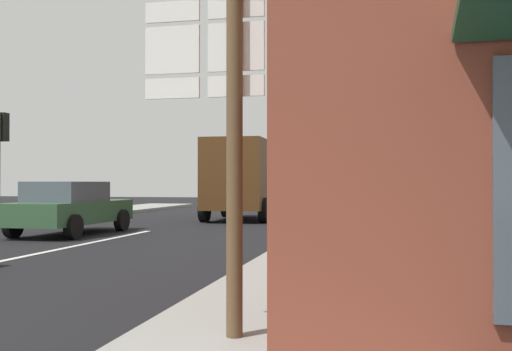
# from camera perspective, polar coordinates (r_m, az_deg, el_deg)

# --- Properties ---
(ground_plane) EXTENTS (80.00, 80.00, 0.00)m
(ground_plane) POSITION_cam_1_polar(r_m,az_deg,el_deg) (15.95, -13.21, -5.86)
(ground_plane) COLOR black
(sidewalk_right) EXTENTS (2.77, 44.00, 0.14)m
(sidewalk_right) POSITION_cam_1_polar(r_m,az_deg,el_deg) (12.42, 8.68, -7.04)
(sidewalk_right) COLOR gray
(sidewalk_right) RESTS_ON ground
(lane_centre_stripe) EXTENTS (0.16, 12.00, 0.01)m
(lane_centre_stripe) POSITION_cam_1_polar(r_m,az_deg,el_deg) (12.49, -21.27, -7.26)
(lane_centre_stripe) COLOR silver
(lane_centre_stripe) RESTS_ON ground
(sedan_far) EXTENTS (2.02, 4.22, 1.47)m
(sedan_far) POSITION_cam_1_polar(r_m,az_deg,el_deg) (17.16, -17.60, -2.94)
(sedan_far) COLOR #2D5133
(sedan_far) RESTS_ON ground
(delivery_truck) EXTENTS (2.63, 5.07, 3.05)m
(delivery_truck) POSITION_cam_1_polar(r_m,az_deg,el_deg) (22.71, -1.34, -0.16)
(delivery_truck) COLOR #4C2D14
(delivery_truck) RESTS_ON ground
(route_sign_post) EXTENTS (1.66, 0.14, 3.20)m
(route_sign_post) POSITION_cam_1_polar(r_m,az_deg,el_deg) (5.06, -2.04, 5.61)
(route_sign_post) COLOR brown
(route_sign_post) RESTS_ON ground
(traffic_light_near_left) EXTENTS (0.30, 0.49, 3.65)m
(traffic_light_near_left) POSITION_cam_1_polar(r_m,az_deg,el_deg) (20.24, -23.45, 2.94)
(traffic_light_near_left) COLOR #47474C
(traffic_light_near_left) RESTS_ON ground
(traffic_light_near_right) EXTENTS (0.30, 0.49, 3.80)m
(traffic_light_near_right) POSITION_cam_1_polar(r_m,az_deg,el_deg) (15.23, 5.27, 4.46)
(traffic_light_near_right) COLOR #47474C
(traffic_light_near_right) RESTS_ON ground
(traffic_light_far_right) EXTENTS (0.30, 0.49, 3.31)m
(traffic_light_far_right) POSITION_cam_1_polar(r_m,az_deg,el_deg) (22.69, 7.68, 1.87)
(traffic_light_far_right) COLOR #47474C
(traffic_light_far_right) RESTS_ON ground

